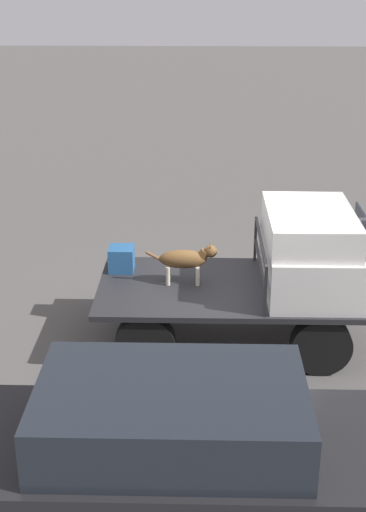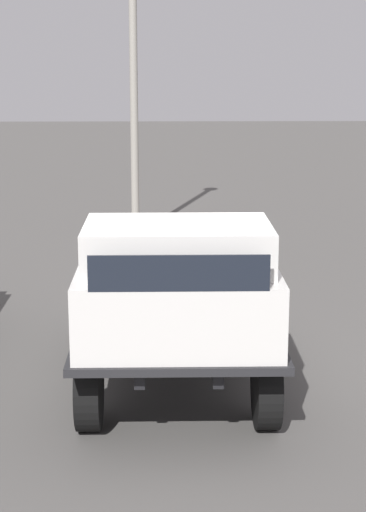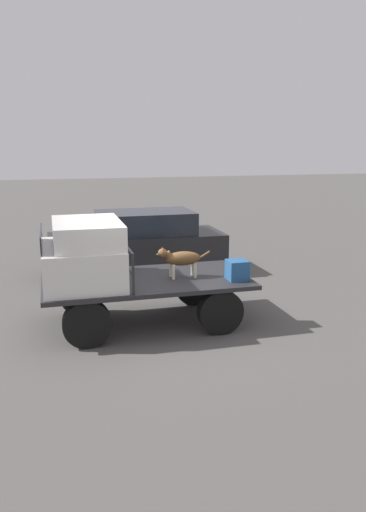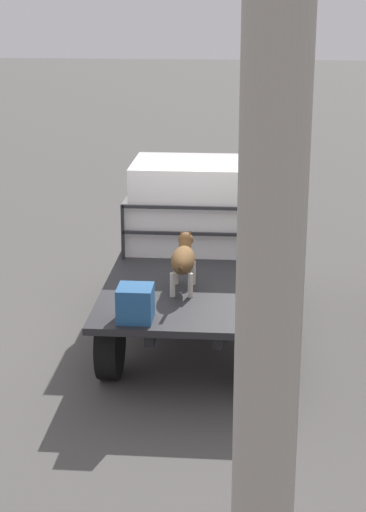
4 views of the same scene
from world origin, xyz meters
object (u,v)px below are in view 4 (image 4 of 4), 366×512
cargo_crate (135,303)px  light_pole_near (271,240)px  flatbed_truck (195,290)px  dog (183,258)px

cargo_crate → light_pole_near: size_ratio=0.06×
flatbed_truck → light_pole_near: light_pole_near is taller
dog → light_pole_near: light_pole_near is taller
dog → light_pole_near: 7.97m
flatbed_truck → cargo_crate: (-1.66, 0.52, 0.44)m
cargo_crate → light_pole_near: 7.16m
dog → light_pole_near: (-7.52, -0.82, 2.51)m
flatbed_truck → dog: (-0.65, 0.09, 0.63)m
light_pole_near → cargo_crate: bearing=10.9°
dog → cargo_crate: 1.11m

